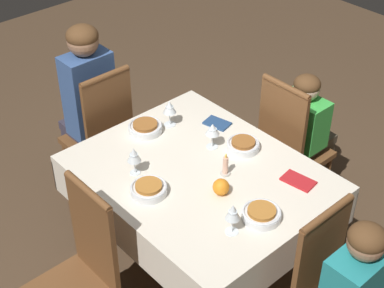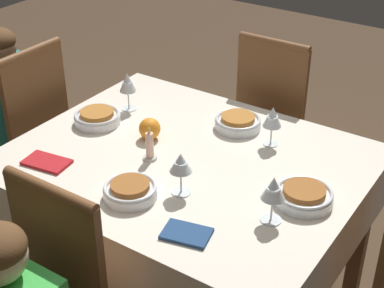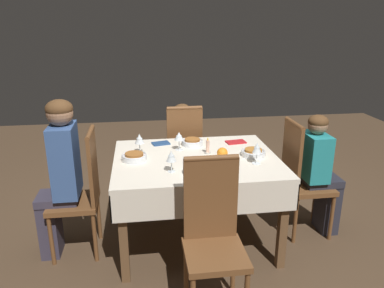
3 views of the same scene
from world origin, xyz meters
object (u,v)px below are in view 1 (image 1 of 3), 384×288
Objects in this scene: chair_north at (289,145)px; wine_glass_east at (233,213)px; bowl_west at (145,127)px; bowl_north at (243,145)px; person_child_green at (307,133)px; candle_centerpiece at (225,167)px; chair_south at (81,271)px; wine_glass_north at (213,130)px; dining_table at (200,184)px; napkin_red_folded at (217,123)px; chair_west at (102,133)px; bowl_south at (149,189)px; person_adult_denim at (86,102)px; wine_glass_south at (134,155)px; orange_fruit at (221,187)px; bowl_east at (262,214)px; napkin_spare_side at (298,181)px; wine_glass_west at (169,108)px.

chair_north is 5.93× the size of wine_glass_east.
bowl_north is (0.50, 0.30, 0.00)m from bowl_west.
person_child_green is 7.31× the size of candle_centerpiece.
wine_glass_east is (0.44, 0.58, 0.33)m from chair_south.
wine_glass_north reaches higher than candle_centerpiece.
wine_glass_east is 0.66m from bowl_north.
chair_south reaches higher than candle_centerpiece.
dining_table is at bearing -92.59° from bowl_north.
napkin_red_folded is at bearing 102.20° from chair_south.
bowl_north is (0.01, 0.31, 0.12)m from dining_table.
chair_west and chair_north have the same top height.
bowl_north is (-0.42, 0.51, -0.09)m from wine_glass_east.
person_child_green is 0.65m from napkin_red_folded.
chair_north is 0.74m from candle_centerpiece.
person_child_green reaches higher than bowl_south.
person_child_green is at bearing 132.95° from person_adult_denim.
candle_centerpiece is (1.00, 0.11, 0.26)m from chair_west.
napkin_red_folded is at bearing 93.43° from wine_glass_south.
chair_south is 1.71m from person_child_green.
orange_fruit is (1.10, -0.02, 0.25)m from chair_west.
wine_glass_north is (-0.10, -0.74, 0.32)m from person_child_green.
bowl_east is (0.47, -0.79, 0.24)m from chair_north.
bowl_east is 1.42× the size of candle_centerpiece.
chair_west reaches higher than orange_fruit.
bowl_west is 0.95m from wine_glass_east.
napkin_spare_side is at bearing 132.73° from chair_north.
orange_fruit is (0.32, -0.24, -0.07)m from wine_glass_north.
bowl_east is 2.22× the size of orange_fruit.
person_adult_denim is 7.31× the size of wine_glass_east.
bowl_south is (-0.48, -0.11, -0.09)m from wine_glass_east.
orange_fruit is (0.21, -0.81, 0.25)m from chair_north.
person_child_green is 5.92× the size of napkin_red_folded.
chair_south is 1.19m from napkin_spare_side.
dining_table is 0.90m from chair_west.
bowl_south is 0.36m from orange_fruit.
wine_glass_south reaches higher than bowl_west.
bowl_north is 1.12× the size of wine_glass_south.
bowl_east is 1.05× the size of napkin_spare_side.
napkin_spare_side is at bearing 123.90° from person_child_green.
napkin_spare_side is (0.89, 0.30, -0.02)m from bowl_west.
person_child_green is (0.00, 1.71, 0.01)m from chair_south.
napkin_spare_side is at bearing 104.95° from chair_west.
person_adult_denim is at bearing -166.46° from wine_glass_north.
chair_south reaches higher than person_child_green.
chair_south is (-0.00, -1.54, 0.00)m from chair_north.
orange_fruit is at bearing -175.59° from bowl_east.
wine_glass_west is at bearing -161.73° from bowl_north.
wine_glass_north is at bearing 96.16° from chair_south.
chair_south is at bearing -58.85° from bowl_west.
bowl_west is at bearing -122.28° from napkin_red_folded.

